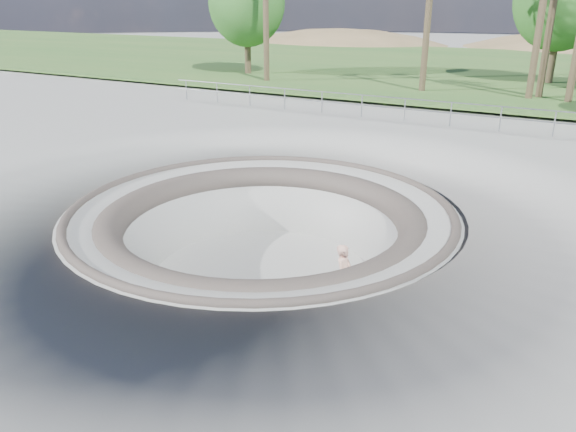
{
  "coord_description": "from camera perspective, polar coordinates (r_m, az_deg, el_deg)",
  "views": [
    {
      "loc": [
        7.36,
        -11.88,
        5.21
      ],
      "look_at": [
        0.75,
        0.09,
        -0.1
      ],
      "focal_mm": 35.0,
      "sensor_mm": 36.0,
      "label": 1
    }
  ],
  "objects": [
    {
      "name": "distant_hills",
      "position": [
        70.22,
        25.83,
        9.1
      ],
      "size": [
        103.2,
        45.0,
        28.6
      ],
      "color": "brown",
      "rests_on": "ground"
    },
    {
      "name": "skate_bowl",
      "position": [
        15.65,
        -2.59,
        -5.54
      ],
      "size": [
        14.0,
        14.0,
        4.1
      ],
      "color": "#969691",
      "rests_on": "ground"
    },
    {
      "name": "grass_strip",
      "position": [
        46.74,
        20.26,
        13.84
      ],
      "size": [
        180.0,
        36.0,
        0.12
      ],
      "color": "#305D25",
      "rests_on": "ground"
    },
    {
      "name": "ground",
      "position": [
        14.92,
        -2.71,
        0.75
      ],
      "size": [
        180.0,
        180.0,
        0.0
      ],
      "primitive_type": "plane",
      "color": "#969691",
      "rests_on": "ground"
    },
    {
      "name": "safety_railing",
      "position": [
        25.4,
        11.76,
        10.53
      ],
      "size": [
        25.0,
        0.06,
        1.03
      ],
      "color": "gray",
      "rests_on": "ground"
    },
    {
      "name": "skateboard",
      "position": [
        14.05,
        5.56,
        -8.99
      ],
      "size": [
        0.81,
        0.37,
        0.08
      ],
      "color": "olive",
      "rests_on": "ground"
    },
    {
      "name": "bushy_tree_left",
      "position": [
        40.82,
        -4.24,
        20.8
      ],
      "size": [
        5.34,
        4.86,
        7.71
      ],
      "color": "brown",
      "rests_on": "ground"
    },
    {
      "name": "skater",
      "position": [
        13.66,
        5.68,
        -6.03
      ],
      "size": [
        0.4,
        0.6,
        1.59
      ],
      "primitive_type": "imported",
      "rotation": [
        0.0,
        0.0,
        1.61
      ],
      "color": "#D49E89",
      "rests_on": "skateboard"
    }
  ]
}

